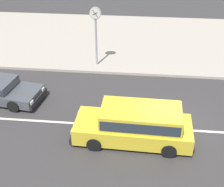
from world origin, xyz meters
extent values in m
plane|color=#383535|center=(0.00, 0.00, 0.00)|extent=(160.00, 160.00, 0.00)
cube|color=silver|center=(0.00, 0.00, 0.00)|extent=(50.40, 0.14, 0.01)
cube|color=#ADA393|center=(0.00, 9.74, 0.07)|extent=(68.00, 10.00, 0.15)
cube|color=black|center=(-6.27, 1.33, 0.31)|extent=(0.38, 1.72, 0.28)
cube|color=white|center=(-6.21, 1.94, 0.51)|extent=(0.12, 0.25, 0.14)
cube|color=white|center=(-6.39, 0.72, 0.51)|extent=(0.12, 0.25, 0.14)
cylinder|color=black|center=(-7.02, 2.29, 0.30)|extent=(0.63, 0.31, 0.60)
cylinder|color=black|center=(-7.27, 0.63, 0.30)|extent=(0.63, 0.31, 0.60)
cube|color=yellow|center=(-1.57, -0.81, 0.52)|extent=(4.84, 1.97, 0.70)
cube|color=yellow|center=(-1.27, -0.82, 1.21)|extent=(3.28, 1.74, 0.70)
cube|color=#28333D|center=(-1.27, -0.82, 1.21)|extent=(3.15, 1.77, 0.45)
cube|color=black|center=(-4.01, -0.74, 0.31)|extent=(0.17, 1.79, 0.28)
cube|color=white|center=(-4.00, -1.38, 0.67)|extent=(0.09, 0.24, 0.14)
cube|color=white|center=(-3.96, -0.10, 0.67)|extent=(0.09, 0.24, 0.14)
cylinder|color=black|center=(-3.08, -1.64, 0.30)|extent=(0.61, 0.24, 0.60)
cylinder|color=black|center=(-3.03, 0.10, 0.30)|extent=(0.61, 0.24, 0.60)
cylinder|color=black|center=(-0.11, -1.73, 0.30)|extent=(0.61, 0.24, 0.60)
cylinder|color=black|center=(-0.06, 0.01, 0.30)|extent=(0.61, 0.24, 0.60)
cylinder|color=#9E9EA3|center=(-4.00, 5.61, 1.56)|extent=(0.12, 0.12, 2.82)
cylinder|color=#9E9EA3|center=(-4.00, 5.61, 3.29)|extent=(0.65, 0.18, 0.65)
cylinder|color=white|center=(-4.00, 5.52, 3.29)|extent=(0.58, 0.02, 0.58)
cylinder|color=white|center=(-4.00, 5.71, 3.29)|extent=(0.58, 0.02, 0.58)
cube|color=black|center=(-4.00, 5.51, 3.29)|extent=(0.27, 0.01, 0.17)
cube|color=black|center=(-4.00, 5.50, 3.29)|extent=(0.29, 0.01, 0.39)
camera|label=1|loc=(-1.41, -10.98, 8.71)|focal=50.00mm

